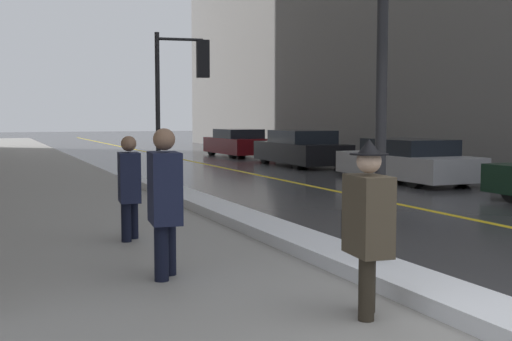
{
  "coord_description": "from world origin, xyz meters",
  "views": [
    {
      "loc": [
        -3.65,
        -3.64,
        1.73
      ],
      "look_at": [
        -0.4,
        4.0,
        1.05
      ],
      "focal_mm": 45.0,
      "sensor_mm": 36.0,
      "label": 1
    }
  ],
  "objects_px": {
    "traffic_light_near": "(186,77)",
    "parked_car_silver": "(407,161)",
    "pedestrian_in_fedora": "(367,221)",
    "pedestrian_with_shoulder_bag": "(165,196)",
    "parked_car_black": "(301,149)",
    "parked_car_maroon": "(238,143)",
    "pedestrian_in_glasses": "(129,183)"
  },
  "relations": [
    {
      "from": "parked_car_silver",
      "to": "parked_car_black",
      "type": "relative_size",
      "value": 0.92
    },
    {
      "from": "pedestrian_in_glasses",
      "to": "parked_car_maroon",
      "type": "height_order",
      "value": "pedestrian_in_glasses"
    },
    {
      "from": "pedestrian_in_fedora",
      "to": "parked_car_maroon",
      "type": "distance_m",
      "value": 23.59
    },
    {
      "from": "traffic_light_near",
      "to": "pedestrian_in_fedora",
      "type": "height_order",
      "value": "traffic_light_near"
    },
    {
      "from": "pedestrian_in_fedora",
      "to": "parked_car_maroon",
      "type": "xyz_separation_m",
      "value": [
        7.55,
        22.35,
        -0.25
      ]
    },
    {
      "from": "pedestrian_in_fedora",
      "to": "parked_car_silver",
      "type": "xyz_separation_m",
      "value": [
        7.55,
        9.74,
        -0.29
      ]
    },
    {
      "from": "pedestrian_with_shoulder_bag",
      "to": "parked_car_silver",
      "type": "xyz_separation_m",
      "value": [
        8.81,
        7.76,
        -0.34
      ]
    },
    {
      "from": "parked_car_silver",
      "to": "pedestrian_with_shoulder_bag",
      "type": "bearing_deg",
      "value": 130.97
    },
    {
      "from": "parked_car_silver",
      "to": "parked_car_black",
      "type": "bearing_deg",
      "value": -0.6
    },
    {
      "from": "pedestrian_in_fedora",
      "to": "parked_car_silver",
      "type": "bearing_deg",
      "value": 148.57
    },
    {
      "from": "pedestrian_with_shoulder_bag",
      "to": "parked_car_silver",
      "type": "height_order",
      "value": "pedestrian_with_shoulder_bag"
    },
    {
      "from": "traffic_light_near",
      "to": "parked_car_black",
      "type": "relative_size",
      "value": 0.77
    },
    {
      "from": "parked_car_black",
      "to": "pedestrian_with_shoulder_bag",
      "type": "bearing_deg",
      "value": 150.26
    },
    {
      "from": "traffic_light_near",
      "to": "parked_car_maroon",
      "type": "distance_m",
      "value": 13.61
    },
    {
      "from": "pedestrian_in_fedora",
      "to": "pedestrian_in_glasses",
      "type": "bearing_deg",
      "value": -158.36
    },
    {
      "from": "traffic_light_near",
      "to": "parked_car_silver",
      "type": "bearing_deg",
      "value": 3.24
    },
    {
      "from": "parked_car_maroon",
      "to": "parked_car_black",
      "type": "bearing_deg",
      "value": 178.8
    },
    {
      "from": "pedestrian_with_shoulder_bag",
      "to": "parked_car_black",
      "type": "height_order",
      "value": "pedestrian_with_shoulder_bag"
    },
    {
      "from": "pedestrian_with_shoulder_bag",
      "to": "pedestrian_in_glasses",
      "type": "height_order",
      "value": "pedestrian_with_shoulder_bag"
    },
    {
      "from": "parked_car_black",
      "to": "pedestrian_in_glasses",
      "type": "bearing_deg",
      "value": 145.89
    },
    {
      "from": "pedestrian_with_shoulder_bag",
      "to": "parked_car_black",
      "type": "distance_m",
      "value": 16.67
    },
    {
      "from": "parked_car_silver",
      "to": "pedestrian_in_fedora",
      "type": "bearing_deg",
      "value": 141.84
    },
    {
      "from": "parked_car_black",
      "to": "parked_car_maroon",
      "type": "distance_m",
      "value": 6.22
    },
    {
      "from": "pedestrian_in_fedora",
      "to": "pedestrian_with_shoulder_bag",
      "type": "distance_m",
      "value": 2.36
    },
    {
      "from": "parked_car_silver",
      "to": "traffic_light_near",
      "type": "bearing_deg",
      "value": 83.97
    },
    {
      "from": "pedestrian_in_fedora",
      "to": "parked_car_maroon",
      "type": "bearing_deg",
      "value": 167.68
    },
    {
      "from": "parked_car_silver",
      "to": "parked_car_maroon",
      "type": "height_order",
      "value": "parked_car_maroon"
    },
    {
      "from": "pedestrian_with_shoulder_bag",
      "to": "pedestrian_in_glasses",
      "type": "bearing_deg",
      "value": -176.1
    },
    {
      "from": "traffic_light_near",
      "to": "parked_car_black",
      "type": "xyz_separation_m",
      "value": [
        6.07,
        5.78,
        -2.1
      ]
    },
    {
      "from": "pedestrian_in_glasses",
      "to": "pedestrian_with_shoulder_bag",
      "type": "bearing_deg",
      "value": 3.9
    },
    {
      "from": "traffic_light_near",
      "to": "pedestrian_with_shoulder_bag",
      "type": "distance_m",
      "value": 8.99
    },
    {
      "from": "traffic_light_near",
      "to": "pedestrian_in_fedora",
      "type": "relative_size",
      "value": 2.42
    }
  ]
}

